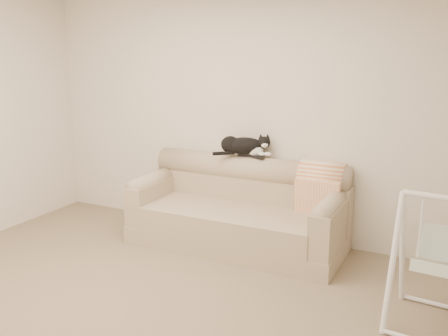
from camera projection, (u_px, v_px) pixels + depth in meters
name	position (u px, v px, depth m)	size (l,w,h in m)	color
ground_plane	(144.00, 311.00, 3.92)	(5.00, 5.00, 0.00)	#77664C
room_shell	(136.00, 118.00, 3.57)	(5.04, 4.04, 2.60)	beige
sofa	(239.00, 212.00, 5.22)	(2.20, 0.93, 0.90)	tan
remote_a	(246.00, 155.00, 5.31)	(0.19, 0.08, 0.03)	black
remote_b	(257.00, 157.00, 5.23)	(0.18, 0.10, 0.02)	black
tuxedo_cat	(244.00, 146.00, 5.29)	(0.59, 0.41, 0.24)	black
throw_blanket	(322.00, 181.00, 4.98)	(0.45, 0.38, 0.58)	orange
baby_swing	(439.00, 262.00, 3.62)	(0.68, 0.71, 1.02)	white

